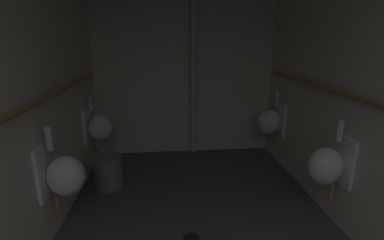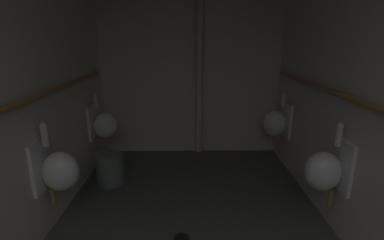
{
  "view_description": "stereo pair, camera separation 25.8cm",
  "coord_description": "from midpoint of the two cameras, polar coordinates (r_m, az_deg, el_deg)",
  "views": [
    {
      "loc": [
        -0.28,
        -0.25,
        1.65
      ],
      "look_at": [
        0.01,
        2.75,
        0.78
      ],
      "focal_mm": 26.39,
      "sensor_mm": 36.0,
      "label": 1
    },
    {
      "loc": [
        -0.02,
        -0.25,
        1.65
      ],
      "look_at": [
        0.01,
        2.75,
        0.78
      ],
      "focal_mm": 26.39,
      "sensor_mm": 36.0,
      "label": 2
    }
  ],
  "objects": [
    {
      "name": "urinal_left_mid",
      "position": [
        2.59,
        -22.82,
        -9.3
      ],
      "size": [
        0.32,
        0.3,
        0.76
      ],
      "color": "white"
    },
    {
      "name": "urinal_right_mid",
      "position": [
        2.7,
        27.87,
        -8.91
      ],
      "size": [
        0.32,
        0.3,
        0.76
      ],
      "color": "white"
    },
    {
      "name": "floor",
      "position": [
        2.72,
        2.9,
        -22.22
      ],
      "size": [
        2.65,
        3.88,
        0.08
      ],
      "primitive_type": "cube",
      "color": "#4C4F4C",
      "rests_on": "ground"
    },
    {
      "name": "urinal_right_far",
      "position": [
        3.88,
        18.51,
        -0.51
      ],
      "size": [
        0.32,
        0.3,
        0.76
      ],
      "color": "white"
    },
    {
      "name": "urinal_left_far",
      "position": [
        3.74,
        -15.56,
        -0.88
      ],
      "size": [
        0.32,
        0.3,
        0.76
      ],
      "color": "white"
    },
    {
      "name": "supply_pipe_left",
      "position": [
        2.41,
        -26.62,
        4.0
      ],
      "size": [
        0.06,
        3.12,
        0.06
      ],
      "color": "#9E7042"
    },
    {
      "name": "supply_pipe_right",
      "position": [
        2.58,
        31.2,
        4.06
      ],
      "size": [
        0.06,
        3.19,
        0.06
      ],
      "color": "#9E7042"
    },
    {
      "name": "floor_drain",
      "position": [
        2.62,
        0.98,
        -22.74
      ],
      "size": [
        0.14,
        0.14,
        0.01
      ],
      "primitive_type": "cylinder",
      "color": "black",
      "rests_on": "ground"
    },
    {
      "name": "standpipe_back_wall",
      "position": [
        3.97,
        3.37,
        9.66
      ],
      "size": [
        0.09,
        0.09,
        2.35
      ],
      "primitive_type": "cylinder",
      "color": "beige",
      "rests_on": "ground"
    },
    {
      "name": "wall_back",
      "position": [
        4.07,
        1.56,
        9.84
      ],
      "size": [
        2.65,
        0.06,
        2.4
      ],
      "primitive_type": "cube",
      "color": "beige",
      "rests_on": "ground"
    },
    {
      "name": "wall_left",
      "position": [
        2.46,
        -28.4,
        3.75
      ],
      "size": [
        0.06,
        3.88,
        2.4
      ],
      "primitive_type": "cube",
      "color": "beige",
      "rests_on": "ground"
    },
    {
      "name": "wall_right",
      "position": [
        2.61,
        33.09,
        3.69
      ],
      "size": [
        0.06,
        3.88,
        2.4
      ],
      "primitive_type": "cube",
      "color": "beige",
      "rests_on": "ground"
    },
    {
      "name": "waste_bin",
      "position": [
        3.44,
        -14.13,
        -9.48
      ],
      "size": [
        0.31,
        0.31,
        0.38
      ],
      "primitive_type": "cylinder",
      "color": "slate",
      "rests_on": "ground"
    }
  ]
}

